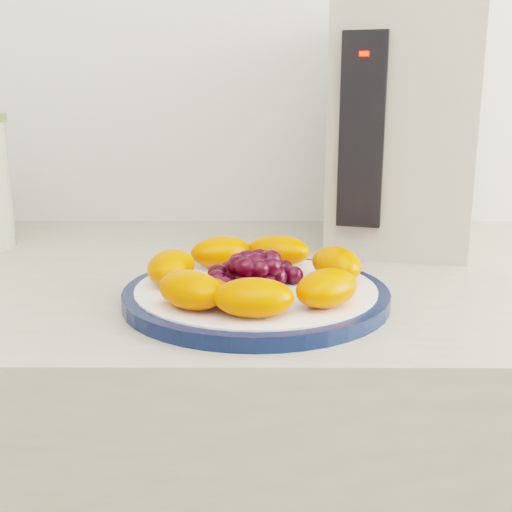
{
  "coord_description": "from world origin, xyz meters",
  "views": [
    {
      "loc": [
        0.06,
        0.43,
        1.11
      ],
      "look_at": [
        0.06,
        1.07,
        0.95
      ],
      "focal_mm": 45.0,
      "sensor_mm": 36.0,
      "label": 1
    }
  ],
  "objects": [
    {
      "name": "appliance_body",
      "position": [
        0.27,
        1.36,
        1.06
      ],
      "size": [
        0.25,
        0.3,
        0.32
      ],
      "primitive_type": "cube",
      "rotation": [
        0.0,
        0.0,
        -0.27
      ],
      "color": "#AFAA99",
      "rests_on": "counter"
    },
    {
      "name": "fruit_plate",
      "position": [
        0.06,
        1.06,
        0.93
      ],
      "size": [
        0.24,
        0.24,
        0.04
      ],
      "color": "#FF4B00",
      "rests_on": "plate_face"
    },
    {
      "name": "appliance_panel",
      "position": [
        0.19,
        1.24,
        1.07
      ],
      "size": [
        0.06,
        0.03,
        0.24
      ],
      "primitive_type": "cube",
      "rotation": [
        0.0,
        0.0,
        -0.27
      ],
      "color": "black",
      "rests_on": "appliance_body"
    },
    {
      "name": "plate_rim",
      "position": [
        0.06,
        1.07,
        0.91
      ],
      "size": [
        0.28,
        0.28,
        0.01
      ],
      "primitive_type": "cylinder",
      "color": "#0B183B",
      "rests_on": "counter"
    },
    {
      "name": "appliance_led",
      "position": [
        0.19,
        1.23,
        1.16
      ],
      "size": [
        0.01,
        0.01,
        0.01
      ],
      "primitive_type": "cube",
      "rotation": [
        0.0,
        0.0,
        -0.27
      ],
      "color": "#FF0C05",
      "rests_on": "appliance_panel"
    },
    {
      "name": "plate_face",
      "position": [
        0.06,
        1.07,
        0.91
      ],
      "size": [
        0.25,
        0.25,
        0.02
      ],
      "primitive_type": "cylinder",
      "color": "white",
      "rests_on": "counter"
    }
  ]
}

